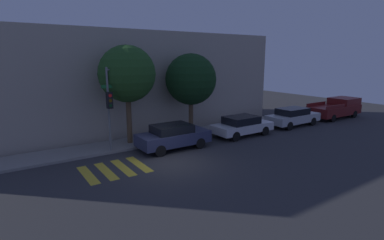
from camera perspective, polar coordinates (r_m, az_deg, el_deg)
name	(u,v)px	position (r m, az deg, el deg)	size (l,w,h in m)	color
ground_plane	(172,163)	(15.62, -3.90, -8.21)	(60.00, 60.00, 0.00)	#333335
sidewalk	(137,142)	(19.35, -10.43, -4.18)	(26.00, 2.39, 0.14)	gray
building_row	(110,82)	(22.99, -15.38, 7.02)	(26.00, 6.00, 7.16)	#A89E8E
crosswalk	(115,169)	(15.25, -14.52, -9.08)	(3.01, 2.60, 0.00)	gold
traffic_light_pole	(116,95)	(17.22, -14.26, 4.59)	(2.28, 0.56, 4.84)	slate
sedan_near_corner	(173,136)	(17.76, -3.60, -3.07)	(4.31, 1.85, 1.49)	#2D3351
sedan_middle	(242,125)	(20.99, 9.49, -1.02)	(4.37, 1.89, 1.38)	silver
sedan_far_end	(293,116)	(24.99, 18.66, 0.64)	(4.65, 1.81, 1.44)	#B7BABF
pickup_truck	(336,108)	(29.93, 25.78, 2.08)	(5.41, 2.13, 1.72)	maroon
tree_near_corner	(127,74)	(18.41, -12.26, 8.53)	(3.40, 3.40, 6.09)	brown
tree_midblock	(191,79)	(20.57, -0.21, 7.72)	(3.49, 3.49, 5.63)	brown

